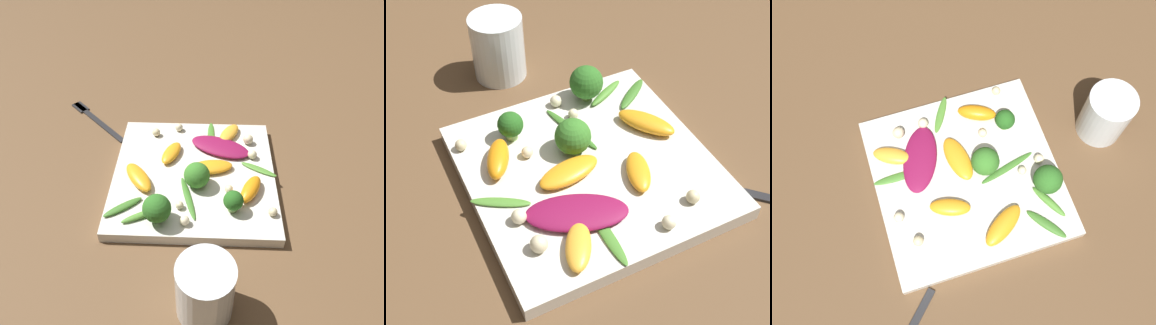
{
  "view_description": "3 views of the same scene",
  "coord_description": "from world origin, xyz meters",
  "views": [
    {
      "loc": [
        -0.46,
        -0.01,
        0.47
      ],
      "look_at": [
        0.01,
        0.0,
        0.03
      ],
      "focal_mm": 35.0,
      "sensor_mm": 36.0,
      "label": 1
    },
    {
      "loc": [
        0.37,
        -0.2,
        0.47
      ],
      "look_at": [
        -0.0,
        -0.01,
        0.03
      ],
      "focal_mm": 50.0,
      "sensor_mm": 36.0,
      "label": 2
    },
    {
      "loc": [
        0.08,
        0.22,
        0.66
      ],
      "look_at": [
        -0.0,
        -0.02,
        0.04
      ],
      "focal_mm": 42.0,
      "sensor_mm": 36.0,
      "label": 3
    }
  ],
  "objects": [
    {
      "name": "arugula_sprig_4",
      "position": [
        -0.06,
        0.01,
        0.02
      ],
      "size": [
        0.09,
        0.03,
        0.0
      ],
      "color": "#3D7528",
      "rests_on": "plate"
    },
    {
      "name": "ground_plane",
      "position": [
        0.0,
        0.0,
        0.0
      ],
      "size": [
        2.4,
        2.4,
        0.0
      ],
      "primitive_type": "plane",
      "color": "brown"
    },
    {
      "name": "arugula_sprig_1",
      "position": [
        0.01,
        -0.11,
        0.02
      ],
      "size": [
        0.04,
        0.06,
        0.0
      ],
      "color": "#518E33",
      "rests_on": "plate"
    },
    {
      "name": "orange_segment_4",
      "position": [
        -0.05,
        -0.09,
        0.03
      ],
      "size": [
        0.07,
        0.05,
        0.02
      ],
      "color": "orange",
      "rests_on": "plate"
    },
    {
      "name": "macadamia_nut_1",
      "position": [
        -0.08,
        0.02,
        0.03
      ],
      "size": [
        0.01,
        0.01,
        0.01
      ],
      "color": "beige",
      "rests_on": "plate"
    },
    {
      "name": "broccoli_floret_2",
      "position": [
        -0.08,
        -0.06,
        0.04
      ],
      "size": [
        0.03,
        0.03,
        0.04
      ],
      "color": "#84AD5B",
      "rests_on": "plate"
    },
    {
      "name": "broccoli_floret_1",
      "position": [
        -0.03,
        -0.01,
        0.04
      ],
      "size": [
        0.04,
        0.04,
        0.04
      ],
      "color": "#84AD5B",
      "rests_on": "plate"
    },
    {
      "name": "macadamia_nut_0",
      "position": [
        -0.09,
        -0.12,
        0.03
      ],
      "size": [
        0.01,
        0.01,
        0.01
      ],
      "color": "beige",
      "rests_on": "plate"
    },
    {
      "name": "macadamia_nut_6",
      "position": [
        0.08,
        -0.1,
        0.03
      ],
      "size": [
        0.02,
        0.02,
        0.02
      ],
      "color": "beige",
      "rests_on": "plate"
    },
    {
      "name": "macadamia_nut_7",
      "position": [
        -0.04,
        -0.06,
        0.03
      ],
      "size": [
        0.01,
        0.01,
        0.01
      ],
      "color": "beige",
      "rests_on": "plate"
    },
    {
      "name": "arugula_sprig_2",
      "position": [
        -0.1,
        0.08,
        0.02
      ],
      "size": [
        0.04,
        0.06,
        0.01
      ],
      "color": "#518E33",
      "rests_on": "plate"
    },
    {
      "name": "broccoli_floret_0",
      "position": [
        -0.11,
        0.05,
        0.05
      ],
      "size": [
        0.04,
        0.04,
        0.05
      ],
      "color": "#7A9E51",
      "rests_on": "plate"
    },
    {
      "name": "orange_segment_1",
      "position": [
        -0.03,
        0.09,
        0.03
      ],
      "size": [
        0.08,
        0.06,
        0.02
      ],
      "color": "orange",
      "rests_on": "plate"
    },
    {
      "name": "orange_segment_2",
      "position": [
        0.04,
        0.04,
        0.03
      ],
      "size": [
        0.07,
        0.05,
        0.01
      ],
      "color": "orange",
      "rests_on": "plate"
    },
    {
      "name": "macadamia_nut_3",
      "position": [
        0.11,
        0.03,
        0.03
      ],
      "size": [
        0.02,
        0.02,
        0.02
      ],
      "color": "beige",
      "rests_on": "plate"
    },
    {
      "name": "arugula_sprig_3",
      "position": [
        -0.09,
        0.11,
        0.02
      ],
      "size": [
        0.05,
        0.06,
        0.01
      ],
      "color": "#3D7528",
      "rests_on": "plate"
    },
    {
      "name": "macadamia_nut_4",
      "position": [
        0.04,
        -0.1,
        0.03
      ],
      "size": [
        0.02,
        0.02,
        0.02
      ],
      "color": "beige",
      "rests_on": "plate"
    },
    {
      "name": "macadamia_nut_2",
      "position": [
        -0.11,
        0.01,
        0.03
      ],
      "size": [
        0.02,
        0.02,
        0.02
      ],
      "color": "beige",
      "rests_on": "plate"
    },
    {
      "name": "drinking_glass",
      "position": [
        -0.23,
        -0.02,
        0.04
      ],
      "size": [
        0.07,
        0.07,
        0.09
      ],
      "color": "white",
      "rests_on": "ground_plane"
    },
    {
      "name": "plate",
      "position": [
        0.0,
        0.0,
        0.01
      ],
      "size": [
        0.27,
        0.27,
        0.02
      ],
      "color": "silver",
      "rests_on": "ground_plane"
    },
    {
      "name": "orange_segment_3",
      "position": [
        0.1,
        -0.06,
        0.03
      ],
      "size": [
        0.07,
        0.05,
        0.01
      ],
      "color": "#FCAD33",
      "rests_on": "plate"
    },
    {
      "name": "macadamia_nut_5",
      "position": [
        0.1,
        0.08,
        0.03
      ],
      "size": [
        0.02,
        0.02,
        0.02
      ],
      "color": "beige",
      "rests_on": "plate"
    },
    {
      "name": "arugula_sprig_0",
      "position": [
        0.1,
        -0.03,
        0.02
      ],
      "size": [
        0.08,
        0.01,
        0.0
      ],
      "color": "#47842D",
      "rests_on": "plate"
    },
    {
      "name": "radicchio_leaf_0",
      "position": [
        0.06,
        -0.05,
        0.03
      ],
      "size": [
        0.09,
        0.12,
        0.01
      ],
      "color": "maroon",
      "rests_on": "plate"
    },
    {
      "name": "orange_segment_0",
      "position": [
        0.01,
        -0.03,
        0.03
      ],
      "size": [
        0.05,
        0.08,
        0.01
      ],
      "color": "orange",
      "rests_on": "plate"
    }
  ]
}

